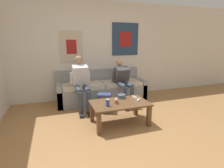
# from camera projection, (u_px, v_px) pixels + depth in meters

# --- Properties ---
(ground_plane) EXTENTS (18.00, 18.00, 0.00)m
(ground_plane) POSITION_uv_depth(u_px,v_px,m) (128.00, 145.00, 2.63)
(ground_plane) COLOR #9E7042
(wall_back) EXTENTS (10.00, 0.07, 2.55)m
(wall_back) POSITION_uv_depth(u_px,v_px,m) (91.00, 51.00, 4.62)
(wall_back) COLOR silver
(wall_back) RESTS_ON ground_plane
(couch) EXTENTS (2.27, 0.74, 0.79)m
(couch) POSITION_uv_depth(u_px,v_px,m) (102.00, 90.00, 4.57)
(couch) COLOR gray
(couch) RESTS_ON ground_plane
(coffee_table) EXTENTS (1.06, 0.64, 0.43)m
(coffee_table) POSITION_uv_depth(u_px,v_px,m) (120.00, 106.00, 3.24)
(coffee_table) COLOR brown
(coffee_table) RESTS_ON ground_plane
(person_seated_adult) EXTENTS (0.47, 0.88, 1.20)m
(person_seated_adult) POSITION_uv_depth(u_px,v_px,m) (81.00, 81.00, 3.94)
(person_seated_adult) COLOR #384256
(person_seated_adult) RESTS_ON ground_plane
(person_seated_teen) EXTENTS (0.47, 0.89, 1.11)m
(person_seated_teen) POSITION_uv_depth(u_px,v_px,m) (123.00, 79.00, 4.29)
(person_seated_teen) COLOR #384256
(person_seated_teen) RESTS_ON ground_plane
(backpack) EXTENTS (0.34, 0.31, 0.40)m
(backpack) POSITION_uv_depth(u_px,v_px,m) (104.00, 103.00, 3.86)
(backpack) COLOR navy
(backpack) RESTS_ON ground_plane
(ceramic_bowl) EXTENTS (0.16, 0.16, 0.07)m
(ceramic_bowl) POSITION_uv_depth(u_px,v_px,m) (122.00, 96.00, 3.46)
(ceramic_bowl) COLOR #475B75
(ceramic_bowl) RESTS_ON coffee_table
(pillar_candle) EXTENTS (0.06, 0.06, 0.08)m
(pillar_candle) POSITION_uv_depth(u_px,v_px,m) (117.00, 102.00, 3.15)
(pillar_candle) COLOR #B24C42
(pillar_candle) RESTS_ON coffee_table
(drink_can_blue) EXTENTS (0.07, 0.07, 0.12)m
(drink_can_blue) POSITION_uv_depth(u_px,v_px,m) (108.00, 103.00, 3.02)
(drink_can_blue) COLOR #28479E
(drink_can_blue) RESTS_ON coffee_table
(game_controller_near_left) EXTENTS (0.05, 0.15, 0.03)m
(game_controller_near_left) POSITION_uv_depth(u_px,v_px,m) (135.00, 97.00, 3.49)
(game_controller_near_left) COLOR white
(game_controller_near_left) RESTS_ON coffee_table
(game_controller_near_right) EXTENTS (0.09, 0.15, 0.03)m
(game_controller_near_right) POSITION_uv_depth(u_px,v_px,m) (116.00, 100.00, 3.33)
(game_controller_near_right) COLOR white
(game_controller_near_right) RESTS_ON coffee_table
(game_controller_far_center) EXTENTS (0.13, 0.12, 0.03)m
(game_controller_far_center) POSITION_uv_depth(u_px,v_px,m) (138.00, 100.00, 3.32)
(game_controller_far_center) COLOR white
(game_controller_far_center) RESTS_ON coffee_table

